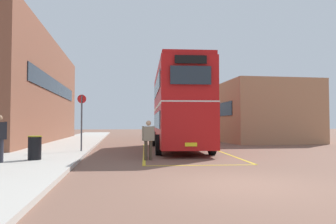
% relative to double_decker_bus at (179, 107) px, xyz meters
% --- Properties ---
extents(ground_plane, '(135.60, 135.60, 0.00)m').
position_rel_double_decker_bus_xyz_m(ground_plane, '(-0.45, 3.88, -2.51)').
color(ground_plane, brown).
extents(sidewalk_left, '(4.00, 57.60, 0.14)m').
position_rel_double_decker_bus_xyz_m(sidewalk_left, '(-6.95, 6.28, -2.44)').
color(sidewalk_left, '#B2ADA3').
rests_on(sidewalk_left, ground).
extents(brick_building_left, '(5.46, 21.84, 8.19)m').
position_rel_double_decker_bus_xyz_m(brick_building_left, '(-11.24, 8.86, 1.58)').
color(brick_building_left, brown).
rests_on(brick_building_left, ground).
extents(depot_building_right, '(6.96, 13.42, 4.93)m').
position_rel_double_decker_bus_xyz_m(depot_building_right, '(8.50, 9.93, -0.05)').
color(depot_building_right, '#AD7A56').
rests_on(depot_building_right, ground).
extents(double_decker_bus, '(3.45, 10.00, 4.75)m').
position_rel_double_decker_bus_xyz_m(double_decker_bus, '(0.00, 0.00, 0.00)').
color(double_decker_bus, black).
rests_on(double_decker_bus, ground).
extents(single_deck_bus, '(3.18, 8.45, 3.02)m').
position_rel_double_decker_bus_xyz_m(single_deck_bus, '(3.52, 20.33, -0.87)').
color(single_deck_bus, black).
rests_on(single_deck_bus, ground).
extents(pedestrian_boarding, '(0.54, 0.33, 1.65)m').
position_rel_double_decker_bus_xyz_m(pedestrian_boarding, '(-2.21, -4.90, -1.56)').
color(pedestrian_boarding, '#473828').
rests_on(pedestrian_boarding, ground).
extents(litter_bin, '(0.52, 0.52, 0.91)m').
position_rel_double_decker_bus_xyz_m(litter_bin, '(-6.60, -5.33, -1.91)').
color(litter_bin, black).
rests_on(litter_bin, sidewalk_left).
extents(bus_stop_sign, '(0.44, 0.08, 2.85)m').
position_rel_double_decker_bus_xyz_m(bus_stop_sign, '(-5.30, -1.60, -0.67)').
color(bus_stop_sign, '#4C4C51').
rests_on(bus_stop_sign, sidewalk_left).
extents(bay_marking_yellow, '(5.18, 12.16, 0.01)m').
position_rel_double_decker_bus_xyz_m(bay_marking_yellow, '(-0.07, -1.88, -2.51)').
color(bay_marking_yellow, gold).
rests_on(bay_marking_yellow, ground).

